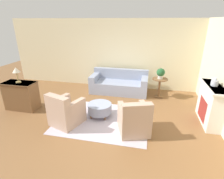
% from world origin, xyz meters
% --- Properties ---
extents(ground_plane, '(16.00, 16.00, 0.00)m').
position_xyz_m(ground_plane, '(0.00, 0.00, 0.00)').
color(ground_plane, brown).
extents(wall_back, '(9.69, 0.12, 2.80)m').
position_xyz_m(wall_back, '(0.00, 2.90, 1.40)').
color(wall_back, beige).
rests_on(wall_back, ground_plane).
extents(rug, '(2.60, 2.06, 0.01)m').
position_xyz_m(rug, '(0.00, 0.00, 0.01)').
color(rug, '#BCB2C1').
rests_on(rug, ground_plane).
extents(couch, '(2.23, 0.96, 0.88)m').
position_xyz_m(couch, '(0.08, 2.23, 0.32)').
color(couch, '#8E99B2').
rests_on(couch, ground_plane).
extents(armchair_left, '(0.94, 0.98, 0.93)m').
position_xyz_m(armchair_left, '(-0.94, -0.44, 0.37)').
color(armchair_left, tan).
rests_on(armchair_left, rug).
extents(armchair_right, '(0.94, 0.98, 0.93)m').
position_xyz_m(armchair_right, '(0.94, -0.44, 0.37)').
color(armchair_right, tan).
rests_on(armchair_right, rug).
extents(ottoman_table, '(0.71, 0.71, 0.39)m').
position_xyz_m(ottoman_table, '(-0.15, 0.19, 0.27)').
color(ottoman_table, '#8E99B2').
rests_on(ottoman_table, rug).
extents(side_table, '(0.56, 0.56, 0.72)m').
position_xyz_m(side_table, '(1.63, 2.06, 0.49)').
color(side_table, brown).
rests_on(side_table, ground_plane).
extents(fireplace, '(0.44, 1.32, 1.10)m').
position_xyz_m(fireplace, '(2.94, 0.53, 0.58)').
color(fireplace, silver).
rests_on(fireplace, ground_plane).
extents(dresser, '(1.04, 0.54, 0.91)m').
position_xyz_m(dresser, '(-2.74, 0.12, 0.47)').
color(dresser, brown).
rests_on(dresser, ground_plane).
extents(vase_mantel_near, '(0.18, 0.18, 0.22)m').
position_xyz_m(vase_mantel_near, '(2.92, 0.53, 1.19)').
color(vase_mantel_near, silver).
rests_on(vase_mantel_near, fireplace).
extents(potted_plant_on_side_table, '(0.30, 0.30, 0.39)m').
position_xyz_m(potted_plant_on_side_table, '(1.63, 2.06, 0.94)').
color(potted_plant_on_side_table, beige).
rests_on(potted_plant_on_side_table, side_table).
extents(table_lamp, '(0.22, 0.22, 0.48)m').
position_xyz_m(table_lamp, '(-2.74, 0.12, 1.27)').
color(table_lamp, tan).
rests_on(table_lamp, dresser).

